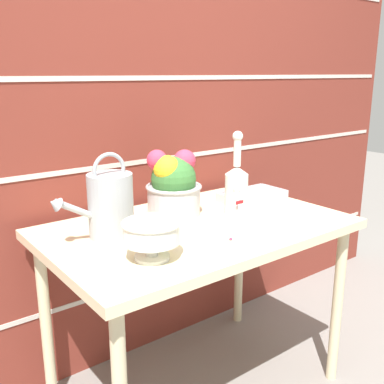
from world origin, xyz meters
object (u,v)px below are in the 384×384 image
object	(u,v)px
watering_can	(110,204)
figurine_vase	(236,214)
flower_planter	(173,185)
glass_decanter	(236,186)
wire_tray	(252,198)
crystal_pedestal_bowl	(152,234)

from	to	relation	value
watering_can	figurine_vase	world-z (taller)	watering_can
flower_planter	glass_decanter	bearing A→B (deg)	-34.11
figurine_vase	wire_tray	xyz separation A→B (m)	(0.36, 0.28, -0.06)
glass_decanter	figurine_vase	xyz separation A→B (m)	(-0.17, -0.18, -0.04)
glass_decanter	wire_tray	world-z (taller)	glass_decanter
watering_can	wire_tray	distance (m)	0.74
glass_decanter	wire_tray	distance (m)	0.24
watering_can	crystal_pedestal_bowl	size ratio (longest dim) A/B	1.63
wire_tray	glass_decanter	bearing A→B (deg)	-152.88
crystal_pedestal_bowl	flower_planter	distance (m)	0.46
watering_can	glass_decanter	size ratio (longest dim) A/B	0.89
flower_planter	figurine_vase	size ratio (longest dim) A/B	1.46
watering_can	wire_tray	xyz separation A→B (m)	(0.73, 0.03, -0.11)
flower_planter	glass_decanter	xyz separation A→B (m)	(0.21, -0.15, -0.01)
flower_planter	watering_can	bearing A→B (deg)	-166.71
flower_planter	figurine_vase	distance (m)	0.33
watering_can	flower_planter	size ratio (longest dim) A/B	1.12
crystal_pedestal_bowl	flower_planter	world-z (taller)	flower_planter
crystal_pedestal_bowl	wire_tray	world-z (taller)	crystal_pedestal_bowl
crystal_pedestal_bowl	flower_planter	size ratio (longest dim) A/B	0.69
glass_decanter	figurine_vase	bearing A→B (deg)	-132.71
watering_can	figurine_vase	bearing A→B (deg)	-34.10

